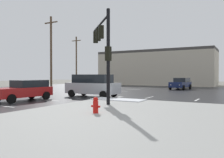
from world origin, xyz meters
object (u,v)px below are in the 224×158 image
object	(u,v)px
utility_pole_distant	(76,60)
utility_pole_far	(51,52)
suv_silver	(93,85)
sedan_red	(24,90)
sedan_navy	(181,83)
traffic_signal_mast	(103,42)
fire_hydrant	(96,105)

from	to	relation	value
utility_pole_distant	utility_pole_far	bearing A→B (deg)	-63.75
suv_silver	utility_pole_distant	distance (m)	26.91
sedan_red	utility_pole_distant	xyz separation A→B (m)	(-14.68, 25.10, 4.24)
utility_pole_distant	sedan_navy	bearing A→B (deg)	-11.74
suv_silver	utility_pole_distant	bearing A→B (deg)	-51.24
traffic_signal_mast	utility_pole_far	distance (m)	16.53
fire_hydrant	sedan_red	xyz separation A→B (m)	(-8.49, 2.86, 0.32)
traffic_signal_mast	fire_hydrant	bearing A→B (deg)	164.68
sedan_red	utility_pole_distant	world-z (taller)	utility_pole_distant
traffic_signal_mast	sedan_red	world-z (taller)	traffic_signal_mast
sedan_navy	utility_pole_far	size ratio (longest dim) A/B	0.47
sedan_navy	utility_pole_distant	world-z (taller)	utility_pole_distant
fire_hydrant	utility_pole_far	distance (m)	21.49
suv_silver	utility_pole_far	bearing A→B (deg)	-30.56
sedan_navy	traffic_signal_mast	bearing A→B (deg)	1.41
utility_pole_far	utility_pole_distant	distance (m)	16.08
traffic_signal_mast	suv_silver	bearing A→B (deg)	-0.45
sedan_navy	suv_silver	distance (m)	16.02
sedan_navy	utility_pole_distant	distance (m)	22.74
fire_hydrant	utility_pole_far	world-z (taller)	utility_pole_far
traffic_signal_mast	suv_silver	size ratio (longest dim) A/B	1.22
fire_hydrant	sedan_red	world-z (taller)	sedan_red
sedan_navy	utility_pole_far	distance (m)	18.26
suv_silver	sedan_red	bearing A→B (deg)	57.93
suv_silver	sedan_red	size ratio (longest dim) A/B	1.06
traffic_signal_mast	utility_pole_distant	size ratio (longest dim) A/B	0.62
utility_pole_far	traffic_signal_mast	bearing A→B (deg)	-33.61
traffic_signal_mast	fire_hydrant	xyz separation A→B (m)	(2.31, -4.40, -3.75)
traffic_signal_mast	sedan_red	xyz separation A→B (m)	(-6.18, -1.54, -3.43)
fire_hydrant	suv_silver	xyz separation A→B (m)	(-5.59, 7.98, 0.55)
suv_silver	utility_pole_distant	world-z (taller)	utility_pole_distant
sedan_navy	suv_silver	xyz separation A→B (m)	(-4.30, -15.43, 0.24)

